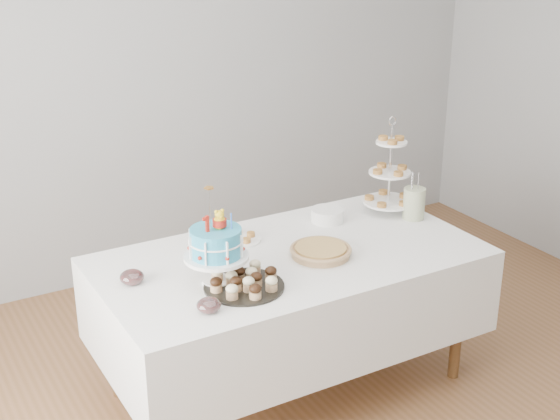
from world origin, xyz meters
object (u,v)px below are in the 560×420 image
birthday_cake (216,258)px  jam_bowl_b (132,277)px  pie (321,251)px  tiered_stand (390,173)px  cupcake_tray (244,280)px  utensil_pitcher (414,202)px  plate_stack (327,215)px  pastry_plate (238,238)px  jam_bowl_a (209,305)px  table (290,295)px

birthday_cake → jam_bowl_b: (-0.34, 0.19, -0.09)m
birthday_cake → pie: 0.58m
tiered_stand → jam_bowl_b: tiered_stand is taller
cupcake_tray → pie: 0.50m
pie → utensil_pitcher: 0.74m
plate_stack → jam_bowl_b: (-1.19, -0.18, -0.00)m
pastry_plate → jam_bowl_a: bearing=-126.7°
table → utensil_pitcher: utensil_pitcher is taller
jam_bowl_a → pastry_plate: bearing=53.3°
jam_bowl_b → plate_stack: bearing=8.7°
pastry_plate → pie: bearing=-54.1°
plate_stack → jam_bowl_a: bearing=-149.0°
birthday_cake → jam_bowl_a: 0.29m
plate_stack → utensil_pitcher: (0.44, -0.20, 0.06)m
tiered_stand → pastry_plate: size_ratio=2.36×
cupcake_tray → plate_stack: cupcake_tray is taller
birthday_cake → tiered_stand: size_ratio=0.83×
jam_bowl_a → plate_stack: bearing=31.0°
pie → plate_stack: bearing=52.8°
table → birthday_cake: size_ratio=4.15×
tiered_stand → jam_bowl_b: 1.59m
table → cupcake_tray: size_ratio=5.17×
birthday_cake → pie: size_ratio=1.49×
cupcake_tray → jam_bowl_b: cupcake_tray is taller
pie → pastry_plate: (-0.27, 0.37, -0.01)m
pie → tiered_stand: tiered_stand is taller
tiered_stand → jam_bowl_a: bearing=-158.3°
jam_bowl_a → cupcake_tray: bearing=27.4°
tiered_stand → jam_bowl_b: size_ratio=4.94×
pastry_plate → jam_bowl_a: (-0.45, -0.61, 0.01)m
tiered_stand → cupcake_tray: bearing=-159.6°
plate_stack → pastry_plate: bearing=179.1°
birthday_cake → pie: birthday_cake is taller
table → plate_stack: 0.55m
birthday_cake → utensil_pitcher: 1.30m
jam_bowl_b → tiered_stand: bearing=4.7°
plate_stack → pastry_plate: plate_stack is taller
pastry_plate → jam_bowl_b: jam_bowl_b is taller
birthday_cake → cupcake_tray: (0.08, -0.11, -0.08)m
birthday_cake → tiered_stand: bearing=16.3°
table → jam_bowl_a: size_ratio=18.05×
utensil_pitcher → tiered_stand: bearing=104.4°
pie → tiered_stand: 0.75m
cupcake_tray → table: bearing=29.2°
pastry_plate → utensil_pitcher: bearing=-12.1°
cupcake_tray → pie: cupcake_tray is taller
jam_bowl_a → table: bearing=28.5°
cupcake_tray → jam_bowl_b: bearing=145.2°
table → jam_bowl_a: 0.73m
birthday_cake → utensil_pitcher: bearing=9.2°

